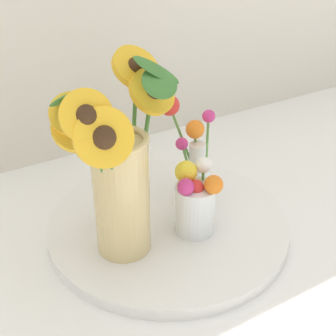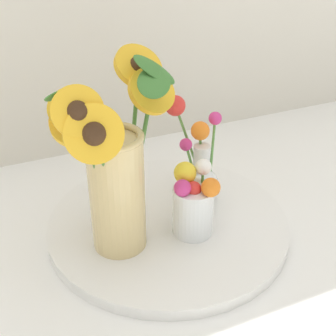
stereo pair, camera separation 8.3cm
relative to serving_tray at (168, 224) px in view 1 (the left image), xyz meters
The scene contains 5 objects.
ground_plane 0.11m from the serving_tray, 105.78° to the right, with size 6.00×6.00×0.00m, color white.
serving_tray is the anchor object (origin of this frame).
mason_jar_sunflowers 0.20m from the serving_tray, 167.70° to the right, with size 0.23×0.20×0.33m.
vase_small_center 0.09m from the serving_tray, 61.70° to the right, with size 0.08×0.09×0.14m.
vase_bulb_right 0.13m from the serving_tray, 26.25° to the left, with size 0.10×0.10×0.21m.
Camera 1 is at (-0.33, -0.51, 0.56)m, focal length 50.00 mm.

